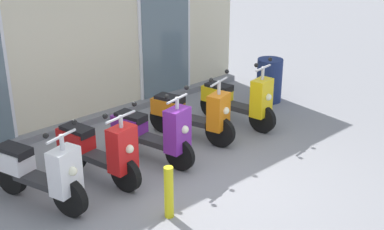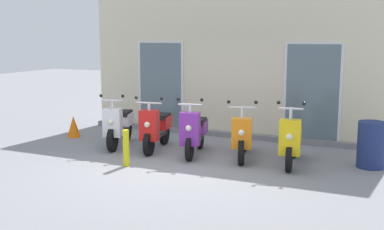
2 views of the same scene
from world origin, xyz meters
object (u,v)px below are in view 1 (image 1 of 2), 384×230
trash_bin (269,80)px  curb_bollard (169,192)px  scooter_red (99,150)px  scooter_yellow (239,100)px  scooter_white (39,172)px  scooter_orange (192,114)px  scooter_purple (153,132)px

trash_bin → curb_bollard: bearing=-156.4°
scooter_red → scooter_yellow: size_ratio=1.00×
scooter_white → scooter_orange: 2.85m
scooter_red → scooter_yellow: bearing=0.3°
scooter_red → curb_bollard: size_ratio=2.23×
scooter_white → scooter_red: 0.93m
scooter_red → scooter_purple: (0.93, -0.06, 0.01)m
scooter_purple → curb_bollard: bearing=-121.9°
trash_bin → scooter_orange: bearing=-172.4°
scooter_yellow → scooter_orange: bearing=173.3°
scooter_red → scooter_purple: bearing=-3.6°
scooter_orange → scooter_yellow: 1.03m
scooter_white → scooter_red: bearing=1.3°
scooter_purple → scooter_red: bearing=176.4°
scooter_white → scooter_yellow: (3.86, 0.04, 0.00)m
scooter_yellow → curb_bollard: size_ratio=2.23×
scooter_yellow → curb_bollard: scooter_yellow is taller
scooter_purple → curb_bollard: scooter_purple is taller
scooter_white → curb_bollard: bearing=-52.7°
scooter_white → scooter_yellow: size_ratio=1.00×
scooter_yellow → trash_bin: 1.46m
scooter_yellow → curb_bollard: (-2.82, -1.40, -0.13)m
scooter_red → curb_bollard: 1.40m
scooter_white → scooter_red: size_ratio=1.00×
scooter_white → scooter_yellow: 3.86m
scooter_red → curb_bollard: (0.11, -1.39, -0.13)m
scooter_purple → curb_bollard: size_ratio=2.21×
scooter_red → curb_bollard: scooter_red is taller
scooter_yellow → curb_bollard: bearing=-153.6°
scooter_red → scooter_orange: bearing=4.0°
scooter_yellow → trash_bin: scooter_yellow is taller
scooter_purple → scooter_orange: 1.00m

